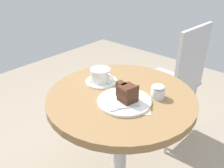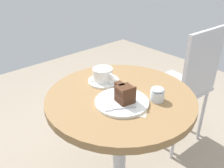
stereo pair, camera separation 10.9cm
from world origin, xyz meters
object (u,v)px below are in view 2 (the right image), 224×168
(cake_plate, at_px, (122,102))
(sugar_pot, at_px, (157,94))
(teaspoon, at_px, (98,76))
(napkin, at_px, (129,106))
(cake_slice, at_px, (124,94))
(saucer, at_px, (104,81))
(coffee_cup, at_px, (103,74))
(fork, at_px, (117,109))
(cafe_chair, at_px, (187,81))

(cake_plate, relative_size, sugar_pot, 3.67)
(teaspoon, xyz_separation_m, napkin, (0.29, -0.07, -0.01))
(teaspoon, distance_m, sugar_pot, 0.35)
(cake_slice, bearing_deg, teaspoon, 164.85)
(saucer, bearing_deg, coffee_cup, -123.54)
(coffee_cup, bearing_deg, fork, -28.45)
(saucer, bearing_deg, sugar_pot, 11.63)
(cafe_chair, distance_m, sugar_pot, 0.65)
(teaspoon, height_order, cafe_chair, cafe_chair)
(saucer, xyz_separation_m, sugar_pot, (0.29, 0.06, 0.03))
(teaspoon, relative_size, fork, 0.86)
(cafe_chair, xyz_separation_m, sugar_pot, (0.19, -0.59, 0.21))
(coffee_cup, height_order, cake_slice, cake_slice)
(teaspoon, relative_size, cake_plate, 0.42)
(fork, height_order, cafe_chair, cafe_chair)
(coffee_cup, distance_m, teaspoon, 0.06)
(sugar_pot, bearing_deg, saucer, -168.37)
(cake_slice, bearing_deg, cake_plate, -138.90)
(cake_slice, distance_m, napkin, 0.05)
(teaspoon, distance_m, cafe_chair, 0.69)
(napkin, relative_size, cafe_chair, 0.22)
(coffee_cup, height_order, cake_plate, coffee_cup)
(cake_slice, bearing_deg, coffee_cup, 163.86)
(cafe_chair, bearing_deg, coffee_cup, -5.43)
(cake_plate, xyz_separation_m, cake_slice, (0.01, 0.01, 0.04))
(coffee_cup, relative_size, teaspoon, 1.37)
(cake_plate, bearing_deg, teaspoon, 163.06)
(napkin, bearing_deg, fork, -94.69)
(saucer, distance_m, napkin, 0.25)
(teaspoon, bearing_deg, napkin, -125.26)
(sugar_pot, bearing_deg, coffee_cup, -167.95)
(coffee_cup, bearing_deg, teaspoon, 169.44)
(saucer, bearing_deg, cake_slice, -16.92)
(coffee_cup, height_order, napkin, coffee_cup)
(teaspoon, height_order, cake_plate, teaspoon)
(coffee_cup, xyz_separation_m, cake_slice, (0.21, -0.06, 0.01))
(teaspoon, height_order, cake_slice, cake_slice)
(coffee_cup, relative_size, napkin, 0.66)
(coffee_cup, xyz_separation_m, cafe_chair, (0.11, 0.65, -0.22))
(napkin, height_order, cafe_chair, cafe_chair)
(fork, xyz_separation_m, napkin, (0.01, 0.06, -0.01))
(sugar_pot, bearing_deg, teaspoon, -171.02)
(napkin, bearing_deg, cafe_chair, 100.83)
(saucer, distance_m, coffee_cup, 0.04)
(napkin, distance_m, cafe_chair, 0.75)
(cake_plate, relative_size, fork, 2.03)
(saucer, distance_m, sugar_pot, 0.30)
(fork, height_order, napkin, fork)
(saucer, xyz_separation_m, cafe_chair, (0.11, 0.65, -0.19))
(fork, bearing_deg, cake_plate, -117.19)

